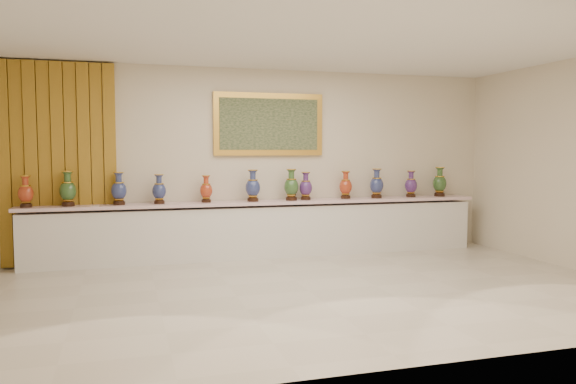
% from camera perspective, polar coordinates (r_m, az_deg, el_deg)
% --- Properties ---
extents(ground, '(8.00, 8.00, 0.00)m').
position_cam_1_polar(ground, '(6.91, 2.12, -10.01)').
color(ground, beige).
rests_on(ground, ground).
extents(room, '(8.00, 8.00, 8.00)m').
position_cam_1_polar(room, '(8.80, -18.98, 3.36)').
color(room, beige).
rests_on(room, ground).
extents(counter, '(7.28, 0.48, 0.90)m').
position_cam_1_polar(counter, '(8.97, -2.49, -3.85)').
color(counter, white).
rests_on(counter, ground).
extents(vase_0, '(0.23, 0.23, 0.45)m').
position_cam_1_polar(vase_0, '(8.68, -25.10, -0.10)').
color(vase_0, black).
rests_on(vase_0, counter).
extents(vase_1, '(0.24, 0.24, 0.51)m').
position_cam_1_polar(vase_1, '(8.64, -21.46, 0.15)').
color(vase_1, black).
rests_on(vase_1, counter).
extents(vase_2, '(0.23, 0.23, 0.48)m').
position_cam_1_polar(vase_2, '(8.62, -16.80, 0.18)').
color(vase_2, black).
rests_on(vase_2, counter).
extents(vase_3, '(0.21, 0.21, 0.44)m').
position_cam_1_polar(vase_3, '(8.63, -12.96, 0.14)').
color(vase_3, black).
rests_on(vase_3, counter).
extents(vase_4, '(0.20, 0.20, 0.42)m').
position_cam_1_polar(vase_4, '(8.72, -8.31, 0.18)').
color(vase_4, black).
rests_on(vase_4, counter).
extents(vase_5, '(0.31, 0.31, 0.50)m').
position_cam_1_polar(vase_5, '(8.80, -3.59, 0.49)').
color(vase_5, black).
rests_on(vase_5, counter).
extents(vase_6, '(0.25, 0.25, 0.50)m').
position_cam_1_polar(vase_6, '(8.96, 0.34, 0.58)').
color(vase_6, black).
rests_on(vase_6, counter).
extents(vase_7, '(0.26, 0.26, 0.45)m').
position_cam_1_polar(vase_7, '(9.07, 1.82, 0.47)').
color(vase_7, black).
rests_on(vase_7, counter).
extents(vase_8, '(0.26, 0.26, 0.46)m').
position_cam_1_polar(vase_8, '(9.35, 5.88, 0.59)').
color(vase_8, black).
rests_on(vase_8, counter).
extents(vase_9, '(0.23, 0.23, 0.49)m').
position_cam_1_polar(vase_9, '(9.52, 8.99, 0.72)').
color(vase_9, black).
rests_on(vase_9, counter).
extents(vase_10, '(0.27, 0.27, 0.45)m').
position_cam_1_polar(vase_10, '(9.84, 12.38, 0.68)').
color(vase_10, black).
rests_on(vase_10, counter).
extents(vase_11, '(0.26, 0.26, 0.51)m').
position_cam_1_polar(vase_11, '(10.12, 15.15, 0.88)').
color(vase_11, black).
rests_on(vase_11, counter).
extents(label_card, '(0.10, 0.06, 0.00)m').
position_cam_1_polar(label_card, '(8.52, -19.00, -1.35)').
color(label_card, white).
rests_on(label_card, counter).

